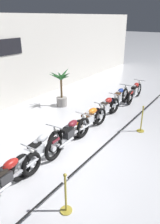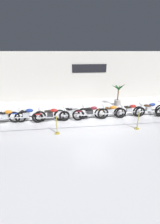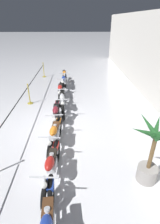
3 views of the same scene
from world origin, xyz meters
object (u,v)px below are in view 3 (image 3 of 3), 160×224
motorcycle_orange_0 (64,77)px  motorcycle_blue_1 (64,82)px  motorcycle_maroon_4 (56,115)px  motorcycle_red_6 (52,168)px  stanchion_far_left (24,96)px  potted_palm_left_of_row (151,154)px  motorcycle_orange_5 (55,136)px  motorcycle_silver_3 (62,102)px  stanchion_mid_left (29,97)px  motorcycle_red_2 (60,92)px

motorcycle_orange_0 → motorcycle_blue_1: motorcycle_blue_1 is taller
motorcycle_maroon_4 → motorcycle_red_6: bearing=2.8°
motorcycle_maroon_4 → stanchion_far_left: (-1.36, -1.55, 0.29)m
potted_palm_left_of_row → stanchion_far_left: (-4.09, -4.15, -0.10)m
motorcycle_orange_0 → motorcycle_orange_5: size_ratio=1.09×
motorcycle_blue_1 → potted_palm_left_of_row: bearing=20.4°
motorcycle_silver_3 → motorcycle_maroon_4: size_ratio=0.95×
motorcycle_blue_1 → motorcycle_red_6: size_ratio=1.08×
motorcycle_orange_0 → motorcycle_maroon_4: bearing=-0.6°
potted_palm_left_of_row → stanchion_far_left: potted_palm_left_of_row is taller
motorcycle_orange_0 → motorcycle_red_6: bearing=0.6°
motorcycle_orange_5 → stanchion_mid_left: stanchion_mid_left is taller
motorcycle_maroon_4 → motorcycle_red_6: (2.70, 0.13, -0.02)m
motorcycle_silver_3 → stanchion_far_left: 1.74m
motorcycle_blue_1 → potted_palm_left_of_row: (6.76, 2.51, 0.39)m
motorcycle_orange_0 → stanchion_mid_left: bearing=-27.2°
motorcycle_orange_5 → stanchion_far_left: stanchion_far_left is taller
motorcycle_orange_0 → stanchion_far_left: size_ratio=0.17×
motorcycle_silver_3 → motorcycle_red_6: bearing=-0.4°
motorcycle_maroon_4 → stanchion_far_left: stanchion_far_left is taller
motorcycle_orange_0 → stanchion_mid_left: (3.12, -1.60, -0.10)m
motorcycle_blue_1 → motorcycle_maroon_4: 4.03m
motorcycle_orange_5 → motorcycle_silver_3: bearing=178.2°
motorcycle_silver_3 → motorcycle_blue_1: bearing=-178.7°
motorcycle_orange_0 → potted_palm_left_of_row: bearing=17.7°
motorcycle_silver_3 → stanchion_far_left: size_ratio=0.16×
motorcycle_blue_1 → motorcycle_maroon_4: size_ratio=0.96×
motorcycle_silver_3 → stanchion_mid_left: size_ratio=2.19×
motorcycle_red_6 → potted_palm_left_of_row: bearing=89.4°
motorcycle_orange_0 → stanchion_mid_left: 3.51m
stanchion_far_left → motorcycle_red_6: bearing=22.4°
motorcycle_orange_5 → stanchion_mid_left: 3.86m
motorcycle_red_2 → motorcycle_silver_3: 1.32m
motorcycle_maroon_4 → motorcycle_red_6: motorcycle_maroon_4 is taller
motorcycle_red_6 → potted_palm_left_of_row: 2.51m
motorcycle_orange_0 → motorcycle_red_2: bearing=-1.6°
stanchion_mid_left → stanchion_far_left: bearing=0.0°
motorcycle_orange_5 → motorcycle_red_6: bearing=2.1°
motorcycle_silver_3 → motorcycle_maroon_4: (1.24, -0.16, 0.01)m
motorcycle_red_2 → potted_palm_left_of_row: size_ratio=1.27×
stanchion_far_left → stanchion_mid_left: same height
motorcycle_silver_3 → motorcycle_orange_5: (2.58, -0.08, 0.00)m
motorcycle_maroon_4 → motorcycle_orange_5: (1.34, 0.08, -0.01)m
motorcycle_orange_0 → motorcycle_orange_5: motorcycle_orange_5 is taller
motorcycle_orange_0 → motorcycle_maroon_4: 5.28m
motorcycle_silver_3 → potted_palm_left_of_row: bearing=31.6°
motorcycle_red_6 → motorcycle_silver_3: bearing=179.6°
motorcycle_maroon_4 → motorcycle_orange_5: size_ratio=1.14×
motorcycle_orange_0 → motorcycle_orange_5: 6.62m
motorcycle_red_2 → stanchion_far_left: stanchion_far_left is taller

